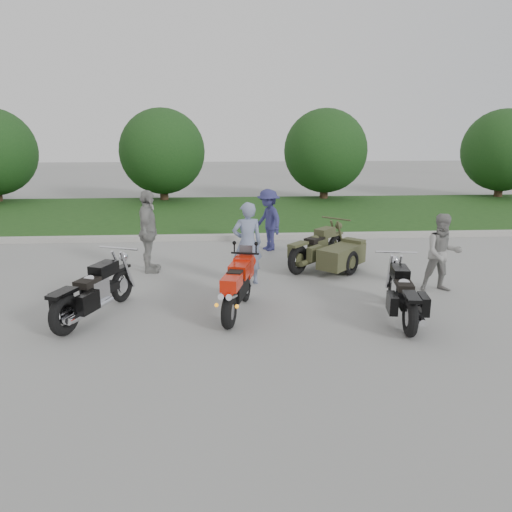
{
  "coord_description": "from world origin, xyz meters",
  "views": [
    {
      "loc": [
        -0.47,
        -8.29,
        3.2
      ],
      "look_at": [
        0.15,
        0.96,
        0.8
      ],
      "focal_mm": 35.0,
      "sensor_mm": 36.0,
      "label": 1
    }
  ],
  "objects": [
    {
      "name": "tree_far_right",
      "position": [
        12.0,
        13.5,
        2.19
      ],
      "size": [
        3.6,
        3.6,
        4.0
      ],
      "color": "#3F2B1C",
      "rests_on": "ground"
    },
    {
      "name": "curb",
      "position": [
        0.0,
        6.0,
        0.07
      ],
      "size": [
        60.0,
        0.3,
        0.15
      ],
      "primitive_type": "cube",
      "color": "#AEACA4",
      "rests_on": "ground"
    },
    {
      "name": "person_grey",
      "position": [
        3.86,
        1.0,
        0.78
      ],
      "size": [
        0.8,
        0.65,
        1.57
      ],
      "primitive_type": "imported",
      "rotation": [
        0.0,
        0.0,
        -0.07
      ],
      "color": "gray",
      "rests_on": "ground"
    },
    {
      "name": "tree_mid_left",
      "position": [
        -3.0,
        13.5,
        2.19
      ],
      "size": [
        3.6,
        3.6,
        4.0
      ],
      "color": "#3F2B1C",
      "rests_on": "ground"
    },
    {
      "name": "tree_mid_right",
      "position": [
        4.0,
        13.5,
        2.19
      ],
      "size": [
        3.6,
        3.6,
        4.0
      ],
      "color": "#3F2B1C",
      "rests_on": "ground"
    },
    {
      "name": "person_denim",
      "position": [
        0.73,
        4.68,
        0.82
      ],
      "size": [
        1.0,
        1.21,
        1.63
      ],
      "primitive_type": "imported",
      "rotation": [
        0.0,
        0.0,
        -1.12
      ],
      "color": "navy",
      "rests_on": "ground"
    },
    {
      "name": "person_back",
      "position": [
        -2.15,
        2.78,
        0.93
      ],
      "size": [
        0.46,
        1.09,
        1.86
      ],
      "primitive_type": "imported",
      "rotation": [
        0.0,
        0.0,
        1.57
      ],
      "color": "gray",
      "rests_on": "ground"
    },
    {
      "name": "grass_strip",
      "position": [
        0.0,
        10.15,
        0.07
      ],
      "size": [
        60.0,
        8.0,
        0.14
      ],
      "primitive_type": "cube",
      "color": "#2F5C1F",
      "rests_on": "ground"
    },
    {
      "name": "cruiser_right",
      "position": [
        2.55,
        -0.49,
        0.43
      ],
      "size": [
        0.52,
        2.16,
        0.84
      ],
      "rotation": [
        0.0,
        0.0,
        -0.16
      ],
      "color": "black",
      "rests_on": "ground"
    },
    {
      "name": "ground",
      "position": [
        0.0,
        0.0,
        0.0
      ],
      "size": [
        80.0,
        80.0,
        0.0
      ],
      "primitive_type": "plane",
      "color": "#9D9D98",
      "rests_on": "ground"
    },
    {
      "name": "sportbike_red",
      "position": [
        -0.24,
        -0.05,
        0.53
      ],
      "size": [
        0.67,
        1.89,
        0.91
      ],
      "rotation": [
        0.0,
        0.0,
        -0.25
      ],
      "color": "black",
      "rests_on": "ground"
    },
    {
      "name": "cruiser_sidecar",
      "position": [
        1.96,
        2.58,
        0.41
      ],
      "size": [
        1.93,
        2.07,
        0.88
      ],
      "rotation": [
        0.0,
        0.0,
        -0.75
      ],
      "color": "black",
      "rests_on": "ground"
    },
    {
      "name": "cruiser_left",
      "position": [
        -2.72,
        -0.07,
        0.45
      ],
      "size": [
        0.97,
        2.19,
        0.89
      ],
      "rotation": [
        0.0,
        0.0,
        -0.37
      ],
      "color": "black",
      "rests_on": "ground"
    },
    {
      "name": "person_stripe",
      "position": [
        0.02,
        1.75,
        0.87
      ],
      "size": [
        0.69,
        0.51,
        1.73
      ],
      "primitive_type": "imported",
      "rotation": [
        0.0,
        0.0,
        3.3
      ],
      "color": "#7A85A6",
      "rests_on": "ground"
    }
  ]
}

